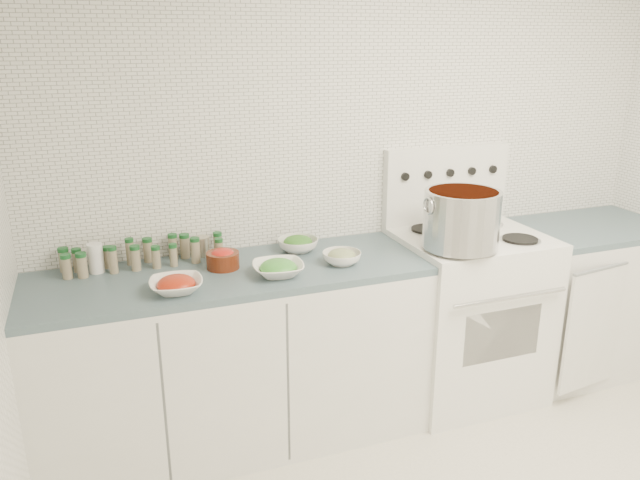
{
  "coord_description": "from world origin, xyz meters",
  "views": [
    {
      "loc": [
        -1.38,
        -1.5,
        1.94
      ],
      "look_at": [
        -0.4,
        1.14,
        1.02
      ],
      "focal_mm": 35.0,
      "sensor_mm": 36.0,
      "label": 1
    }
  ],
  "objects_px": {
    "stove": "(466,310)",
    "bowl_tomato": "(176,285)",
    "bowl_snowpea": "(278,268)",
    "stock_pot": "(462,217)"
  },
  "relations": [
    {
      "from": "stove",
      "to": "bowl_tomato",
      "type": "distance_m",
      "value": 1.64
    },
    {
      "from": "stove",
      "to": "bowl_snowpea",
      "type": "height_order",
      "value": "stove"
    },
    {
      "from": "bowl_tomato",
      "to": "bowl_snowpea",
      "type": "xyz_separation_m",
      "value": [
        0.46,
        0.04,
        0.0
      ]
    },
    {
      "from": "stock_pot",
      "to": "bowl_tomato",
      "type": "relative_size",
      "value": 1.61
    },
    {
      "from": "stock_pot",
      "to": "bowl_tomato",
      "type": "height_order",
      "value": "stock_pot"
    },
    {
      "from": "stove",
      "to": "stock_pot",
      "type": "xyz_separation_m",
      "value": [
        -0.19,
        -0.18,
        0.6
      ]
    },
    {
      "from": "stove",
      "to": "bowl_snowpea",
      "type": "relative_size",
      "value": 5.21
    },
    {
      "from": "stock_pot",
      "to": "stove",
      "type": "bearing_deg",
      "value": 43.51
    },
    {
      "from": "bowl_tomato",
      "to": "stove",
      "type": "bearing_deg",
      "value": 5.79
    },
    {
      "from": "stove",
      "to": "bowl_tomato",
      "type": "xyz_separation_m",
      "value": [
        -1.58,
        -0.16,
        0.44
      ]
    }
  ]
}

